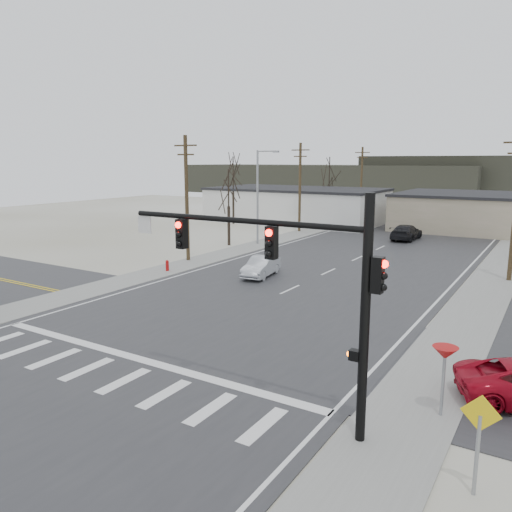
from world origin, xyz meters
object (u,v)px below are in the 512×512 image
(fire_hydrant, at_px, (167,266))
(car_far_a, at_px, (406,232))
(car_far_b, at_px, (428,206))
(sedan_crossing, at_px, (261,266))
(traffic_signal_mast, at_px, (304,277))

(fire_hydrant, height_order, car_far_a, car_far_a)
(car_far_a, relative_size, car_far_b, 1.19)
(sedan_crossing, distance_m, car_far_b, 54.67)
(fire_hydrant, bearing_deg, car_far_a, 65.68)
(fire_hydrant, xyz_separation_m, sedan_crossing, (6.74, 2.20, 0.29))
(fire_hydrant, distance_m, car_far_b, 57.13)
(car_far_b, bearing_deg, traffic_signal_mast, -74.70)
(car_far_b, bearing_deg, fire_hydrant, -90.28)
(fire_hydrant, bearing_deg, traffic_signal_mast, -38.13)
(sedan_crossing, distance_m, car_far_a, 22.30)
(traffic_signal_mast, distance_m, fire_hydrant, 23.39)
(traffic_signal_mast, distance_m, sedan_crossing, 20.33)
(traffic_signal_mast, bearing_deg, sedan_crossing, 124.69)
(sedan_crossing, height_order, car_far_b, car_far_b)
(sedan_crossing, xyz_separation_m, car_far_b, (-1.22, 54.66, 0.07))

